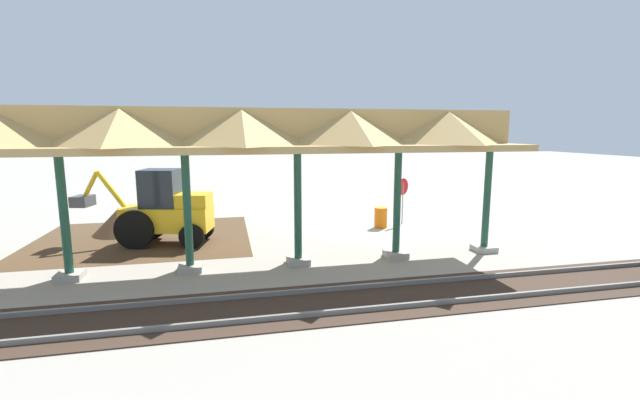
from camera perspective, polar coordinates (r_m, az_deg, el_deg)
name	(u,v)px	position (r m, az deg, el deg)	size (l,w,h in m)	color
ground_plane	(378,227)	(19.25, 7.70, -3.55)	(120.00, 120.00, 0.00)	gray
dirt_work_zone	(144,238)	(18.43, -22.44, -4.73)	(8.17, 7.00, 0.01)	#4C3823
platform_canopy	(184,133)	(13.11, -17.74, 8.53)	(21.19, 3.20, 4.90)	#9E998E
rail_tracks	(479,289)	(12.46, 20.47, -11.06)	(60.00, 2.58, 0.15)	slate
stop_sign	(403,191)	(19.77, 10.99, 1.13)	(0.66, 0.43, 2.10)	gray
backhoe	(164,211)	(17.06, -20.14, -1.33)	(5.16, 2.33, 2.82)	yellow
dirt_mound	(121,234)	(19.64, -25.05, -4.09)	(4.31, 4.31, 2.17)	#4C3823
traffic_barrel	(381,218)	(19.01, 8.10, -2.33)	(0.56, 0.56, 0.90)	orange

